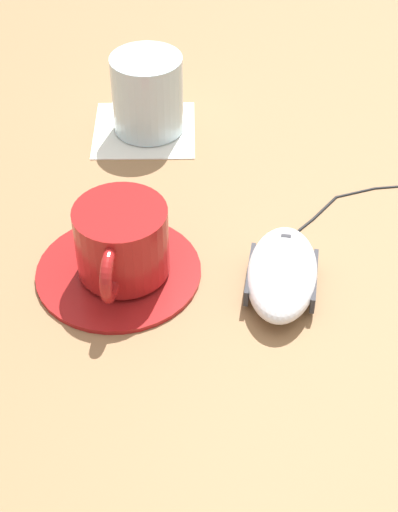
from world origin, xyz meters
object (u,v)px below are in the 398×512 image
coffee_cup (121,242)px  drinking_glass (147,94)px  saucer (119,270)px  computer_mouse (282,273)px

coffee_cup → drinking_glass: (0.24, 0.00, 0.00)m
saucer → drinking_glass: (0.23, -0.00, 0.04)m
computer_mouse → drinking_glass: bearing=30.9°
coffee_cup → drinking_glass: size_ratio=1.30×
saucer → coffee_cup: bearing=-120.1°
computer_mouse → drinking_glass: 0.28m
saucer → drinking_glass: 0.24m
coffee_cup → computer_mouse: (-0.01, -0.14, -0.02)m
saucer → computer_mouse: size_ratio=1.22×
saucer → computer_mouse: (-0.01, -0.15, 0.01)m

